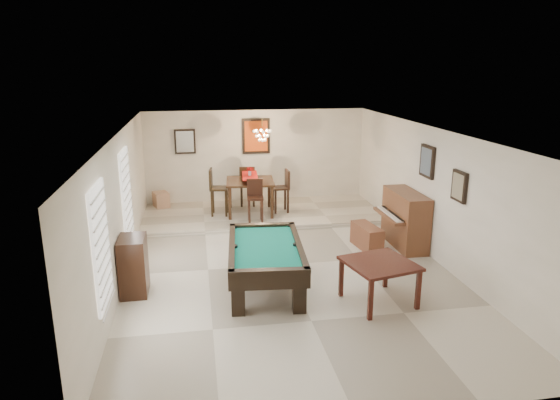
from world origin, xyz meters
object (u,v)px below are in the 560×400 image
object	(u,v)px
square_table	(379,282)
piano_bench	(367,237)
apothecary_chest	(133,266)
dining_chair_south	(255,201)
pool_table	(266,267)
flower_vase	(250,171)
chandelier	(262,131)
corner_bench	(161,200)
dining_table	(250,194)
dining_chair_west	(219,192)
dining_chair_north	(247,186)
upright_piano	(399,219)
dining_chair_east	(280,191)

from	to	relation	value
square_table	piano_bench	world-z (taller)	square_table
apothecary_chest	dining_chair_south	bearing A→B (deg)	52.45
pool_table	flower_vase	xyz separation A→B (m)	(0.20, 4.15, 0.83)
chandelier	flower_vase	bearing A→B (deg)	-178.84
dining_chair_south	chandelier	xyz separation A→B (m)	(0.28, 0.76, 1.57)
flower_vase	dining_chair_south	bearing A→B (deg)	-87.08
pool_table	corner_bench	size ratio (longest dim) A/B	5.23
dining_table	dining_chair_west	world-z (taller)	dining_chair_west
corner_bench	dining_chair_north	bearing A→B (deg)	-5.72
corner_bench	chandelier	bearing A→B (deg)	-20.21
dining_chair_south	chandelier	size ratio (longest dim) A/B	1.70
dining_table	flower_vase	distance (m)	0.60
apothecary_chest	dining_table	distance (m)	4.66
pool_table	chandelier	bearing A→B (deg)	87.80
apothecary_chest	dining_chair_north	distance (m)	5.31
flower_vase	dining_chair_south	world-z (taller)	flower_vase
pool_table	chandelier	size ratio (longest dim) A/B	3.84
square_table	chandelier	distance (m)	5.49
upright_piano	corner_bench	bearing A→B (deg)	145.66
dining_chair_west	apothecary_chest	bearing A→B (deg)	164.67
dining_chair_north	dining_chair_west	bearing A→B (deg)	49.87
upright_piano	dining_chair_west	size ratio (longest dim) A/B	1.21
piano_bench	dining_chair_north	bearing A→B (deg)	123.32
upright_piano	dining_chair_south	distance (m)	3.39
dining_table	chandelier	xyz separation A→B (m)	(0.32, 0.01, 1.59)
upright_piano	flower_vase	xyz separation A→B (m)	(-2.90, 2.57, 0.62)
corner_bench	pool_table	bearing A→B (deg)	-67.96
apothecary_chest	dining_chair_north	bearing A→B (deg)	62.55
square_table	dining_chair_east	world-z (taller)	dining_chair_east
upright_piano	chandelier	world-z (taller)	chandelier
piano_bench	corner_bench	bearing A→B (deg)	141.49
dining_chair_west	dining_chair_east	size ratio (longest dim) A/B	1.08
pool_table	dining_chair_east	size ratio (longest dim) A/B	2.12
dining_chair_north	dining_chair_west	distance (m)	1.08
dining_chair_north	corner_bench	size ratio (longest dim) A/B	2.46
upright_piano	dining_chair_north	world-z (taller)	dining_chair_north
apothecary_chest	dining_chair_east	world-z (taller)	dining_chair_east
dining_chair_west	corner_bench	distance (m)	1.83
upright_piano	dining_chair_east	distance (m)	3.33
dining_chair_south	dining_chair_west	size ratio (longest dim) A/B	0.87
upright_piano	square_table	bearing A→B (deg)	-119.09
pool_table	upright_piano	distance (m)	3.49
dining_table	dining_chair_east	distance (m)	0.77
piano_bench	dining_chair_west	distance (m)	3.96
corner_bench	chandelier	size ratio (longest dim) A/B	0.73
square_table	apothecary_chest	distance (m)	4.12
dining_chair_east	chandelier	xyz separation A→B (m)	(-0.45, 0.02, 1.54)
square_table	dining_chair_east	distance (m)	5.07
upright_piano	flower_vase	size ratio (longest dim) A/B	6.18
upright_piano	dining_chair_west	world-z (taller)	dining_chair_west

